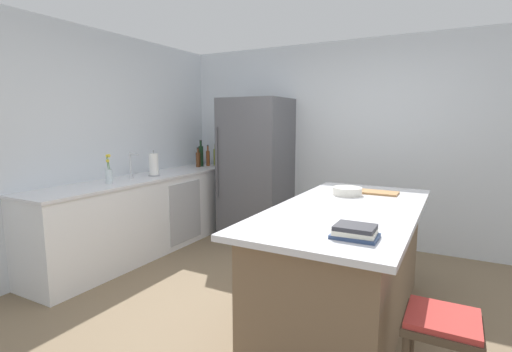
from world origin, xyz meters
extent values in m
plane|color=#7A664C|center=(0.00, 0.00, 0.00)|extent=(7.20, 7.20, 0.00)
cube|color=silver|center=(0.00, 2.25, 1.30)|extent=(6.00, 0.10, 2.60)
cube|color=silver|center=(-2.45, 0.00, 1.30)|extent=(0.10, 6.00, 2.60)
cube|color=white|center=(-2.10, 0.63, 0.45)|extent=(0.61, 2.93, 0.90)
cube|color=silver|center=(-2.10, 0.63, 0.91)|extent=(0.64, 2.96, 0.03)
cube|color=#B2B5BA|center=(-1.79, 1.00, 0.45)|extent=(0.01, 0.60, 0.75)
cube|color=#7A6047|center=(0.48, 0.16, 0.45)|extent=(0.86, 1.96, 0.89)
cube|color=silver|center=(0.48, 0.16, 0.91)|extent=(1.02, 2.16, 0.04)
cube|color=#56565B|center=(-1.22, 1.83, 0.94)|extent=(0.84, 0.74, 1.89)
cylinder|color=#4C4C51|center=(-1.60, 1.44, 1.04)|extent=(0.02, 0.02, 0.94)
cube|color=#473828|center=(1.19, -0.66, 0.58)|extent=(0.36, 0.36, 0.04)
cube|color=#B2332D|center=(1.19, -0.66, 0.61)|extent=(0.34, 0.34, 0.03)
cylinder|color=silver|center=(-2.16, 0.47, 0.94)|extent=(0.05, 0.05, 0.02)
cylinder|color=silver|center=(-2.16, 0.47, 1.09)|extent=(0.02, 0.02, 0.28)
cylinder|color=silver|center=(-2.10, 0.47, 1.21)|extent=(0.14, 0.02, 0.02)
cylinder|color=silver|center=(-2.07, 0.09, 1.00)|extent=(0.07, 0.07, 0.15)
cylinder|color=#4C7F3D|center=(-2.08, 0.09, 1.10)|extent=(0.01, 0.03, 0.23)
sphere|color=yellow|center=(-2.08, 0.09, 1.22)|extent=(0.04, 0.04, 0.04)
cylinder|color=#4C7F3D|center=(-2.07, 0.08, 1.08)|extent=(0.01, 0.01, 0.18)
sphere|color=yellow|center=(-2.07, 0.08, 1.17)|extent=(0.04, 0.04, 0.04)
cylinder|color=#4C7F3D|center=(-2.06, 0.09, 1.11)|extent=(0.01, 0.04, 0.23)
sphere|color=yellow|center=(-2.06, 0.09, 1.22)|extent=(0.04, 0.04, 0.04)
cylinder|color=gray|center=(-2.04, 0.74, 0.93)|extent=(0.14, 0.14, 0.01)
cylinder|color=white|center=(-2.04, 0.74, 1.07)|extent=(0.11, 0.11, 0.26)
cylinder|color=gray|center=(-2.04, 0.74, 1.22)|extent=(0.02, 0.02, 0.04)
cylinder|color=olive|center=(-2.01, 2.00, 1.05)|extent=(0.06, 0.06, 0.24)
cylinder|color=olive|center=(-2.01, 2.00, 1.20)|extent=(0.02, 0.02, 0.06)
cylinder|color=black|center=(-2.01, 2.00, 1.24)|extent=(0.02, 0.02, 0.01)
cylinder|color=#994C23|center=(-2.08, 1.91, 1.04)|extent=(0.06, 0.06, 0.22)
cylinder|color=#994C23|center=(-2.08, 1.91, 1.19)|extent=(0.02, 0.02, 0.08)
cylinder|color=black|center=(-2.08, 1.91, 1.23)|extent=(0.02, 0.02, 0.01)
cylinder|color=#19381E|center=(-2.14, 1.81, 1.08)|extent=(0.07, 0.07, 0.30)
cylinder|color=#19381E|center=(-2.14, 1.81, 1.26)|extent=(0.03, 0.03, 0.08)
cylinder|color=black|center=(-2.14, 1.81, 1.31)|extent=(0.03, 0.03, 0.01)
cylinder|color=#5B3319|center=(-2.12, 1.72, 1.03)|extent=(0.06, 0.06, 0.21)
cylinder|color=#5B3319|center=(-2.12, 1.72, 1.17)|extent=(0.03, 0.03, 0.06)
cylinder|color=black|center=(-2.12, 1.72, 1.20)|extent=(0.03, 0.03, 0.01)
cube|color=#334770|center=(0.72, -0.58, 0.94)|extent=(0.25, 0.19, 0.02)
cube|color=silver|center=(0.72, -0.58, 0.97)|extent=(0.24, 0.19, 0.03)
cube|color=#2D2D33|center=(0.72, -0.58, 1.00)|extent=(0.22, 0.18, 0.02)
cylinder|color=silver|center=(0.35, 0.63, 0.97)|extent=(0.26, 0.26, 0.07)
cube|color=#9E7042|center=(0.57, 0.84, 0.94)|extent=(0.36, 0.20, 0.02)
camera|label=1|loc=(1.20, -2.65, 1.59)|focal=26.35mm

